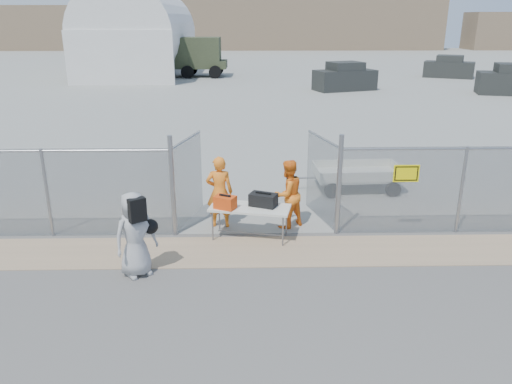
{
  "coord_description": "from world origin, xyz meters",
  "views": [
    {
      "loc": [
        -0.25,
        -9.34,
        5.07
      ],
      "look_at": [
        0.0,
        2.0,
        1.1
      ],
      "focal_mm": 35.0,
      "sensor_mm": 36.0,
      "label": 1
    }
  ],
  "objects_px": {
    "security_worker_right": "(288,194)",
    "utility_trailer": "(357,177)",
    "folding_table": "(250,222)",
    "visitor": "(135,234)",
    "security_worker_left": "(220,192)"
  },
  "relations": [
    {
      "from": "folding_table",
      "to": "utility_trailer",
      "type": "xyz_separation_m",
      "value": [
        3.35,
        3.57,
        0.01
      ]
    },
    {
      "from": "security_worker_left",
      "to": "security_worker_right",
      "type": "relative_size",
      "value": 1.05
    },
    {
      "from": "security_worker_right",
      "to": "utility_trailer",
      "type": "distance_m",
      "value": 3.78
    },
    {
      "from": "security_worker_left",
      "to": "folding_table",
      "type": "bearing_deg",
      "value": 136.6
    },
    {
      "from": "security_worker_right",
      "to": "utility_trailer",
      "type": "bearing_deg",
      "value": -164.13
    },
    {
      "from": "folding_table",
      "to": "utility_trailer",
      "type": "relative_size",
      "value": 0.56
    },
    {
      "from": "folding_table",
      "to": "utility_trailer",
      "type": "bearing_deg",
      "value": 58.78
    },
    {
      "from": "security_worker_left",
      "to": "utility_trailer",
      "type": "bearing_deg",
      "value": -144.31
    },
    {
      "from": "security_worker_left",
      "to": "visitor",
      "type": "bearing_deg",
      "value": 58.63
    },
    {
      "from": "visitor",
      "to": "utility_trailer",
      "type": "bearing_deg",
      "value": 7.27
    },
    {
      "from": "security_worker_left",
      "to": "security_worker_right",
      "type": "xyz_separation_m",
      "value": [
        1.71,
        -0.06,
        -0.05
      ]
    },
    {
      "from": "folding_table",
      "to": "visitor",
      "type": "height_order",
      "value": "visitor"
    },
    {
      "from": "security_worker_right",
      "to": "security_worker_left",
      "type": "bearing_deg",
      "value": -36.32
    },
    {
      "from": "visitor",
      "to": "utility_trailer",
      "type": "xyz_separation_m",
      "value": [
        5.71,
        5.33,
        -0.49
      ]
    },
    {
      "from": "folding_table",
      "to": "security_worker_right",
      "type": "bearing_deg",
      "value": 47.65
    }
  ]
}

